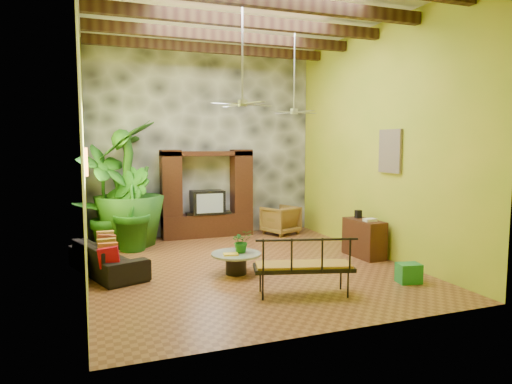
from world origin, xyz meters
name	(u,v)px	position (x,y,z in m)	size (l,w,h in m)	color
ground	(246,265)	(0.00, 0.00, 0.00)	(7.00, 7.00, 0.00)	brown
ceiling	(245,10)	(0.00, 0.00, 5.00)	(6.00, 7.00, 0.02)	silver
back_wall	(203,142)	(0.00, 3.50, 2.50)	(6.00, 0.02, 5.00)	#8CA926
left_wall	(83,141)	(-3.00, 0.00, 2.50)	(0.02, 7.00, 5.00)	#8CA926
right_wall	(375,142)	(3.00, 0.00, 2.50)	(0.02, 7.00, 5.00)	#8CA926
stone_accent_wall	(204,142)	(0.00, 3.44, 2.50)	(5.98, 0.10, 4.98)	#34363C
ceiling_beams	(245,22)	(0.00, 0.00, 4.78)	(5.95, 5.36, 0.22)	#352211
entertainment_center	(207,200)	(0.00, 3.14, 0.97)	(2.40, 0.55, 2.30)	black
ceiling_fan_front	(242,92)	(-0.20, -0.40, 3.40)	(1.28, 1.28, 1.86)	#A9AAAE
ceiling_fan_back	(294,103)	(1.60, 1.20, 3.40)	(1.28, 1.28, 1.86)	#A9AAAE
wall_art_mask	(86,162)	(-2.96, 1.00, 2.10)	(0.06, 0.32, 0.55)	#BD9816
wall_art_painting	(390,151)	(2.96, -0.60, 2.30)	(0.06, 0.70, 0.90)	#234D81
sofa	(107,258)	(-2.65, 0.38, 0.30)	(2.05, 0.80, 0.60)	black
wicker_armchair	(280,220)	(1.95, 2.76, 0.39)	(0.82, 0.85, 0.77)	brown
tall_plant_a	(104,197)	(-2.60, 2.55, 1.22)	(1.29, 0.87, 2.45)	#22631A
tall_plant_b	(130,209)	(-2.05, 2.22, 0.96)	(1.05, 0.85, 1.91)	#1B5817
tall_plant_c	(128,184)	(-2.04, 2.74, 1.50)	(1.68, 1.68, 3.00)	#215516
coffee_table	(236,261)	(-0.37, -0.50, 0.26)	(0.94, 0.94, 0.40)	black
centerpiece_plant	(241,241)	(-0.25, -0.47, 0.62)	(0.39, 0.34, 0.43)	#175917
yellow_tray	(231,254)	(-0.51, -0.61, 0.41)	(0.26, 0.19, 0.03)	yellow
iron_bench	(305,264)	(0.29, -2.09, 0.53)	(1.69, 0.99, 0.57)	black
side_console	(364,238)	(2.65, -0.20, 0.41)	(0.46, 1.01, 0.81)	#3C1C13
green_bin	(409,273)	(2.33, -2.08, 0.17)	(0.40, 0.30, 0.35)	#1B662B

